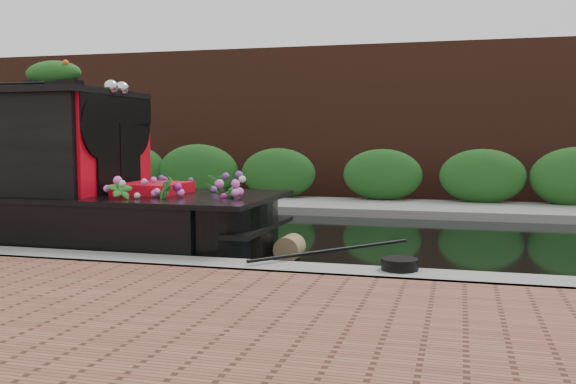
# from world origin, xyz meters

# --- Properties ---
(ground) EXTENTS (80.00, 80.00, 0.00)m
(ground) POSITION_xyz_m (0.00, 0.00, 0.00)
(ground) COLOR black
(ground) RESTS_ON ground
(near_bank_coping) EXTENTS (40.00, 0.60, 0.50)m
(near_bank_coping) POSITION_xyz_m (0.00, -3.30, 0.00)
(near_bank_coping) COLOR gray
(near_bank_coping) RESTS_ON ground
(far_bank_path) EXTENTS (40.00, 2.40, 0.34)m
(far_bank_path) POSITION_xyz_m (0.00, 4.20, 0.00)
(far_bank_path) COLOR gray
(far_bank_path) RESTS_ON ground
(far_hedge) EXTENTS (40.00, 1.10, 2.80)m
(far_hedge) POSITION_xyz_m (0.00, 5.10, 0.00)
(far_hedge) COLOR #1E501A
(far_hedge) RESTS_ON ground
(far_brick_wall) EXTENTS (40.00, 1.00, 8.00)m
(far_brick_wall) POSITION_xyz_m (0.00, 7.20, 0.00)
(far_brick_wall) COLOR #4B2419
(far_brick_wall) RESTS_ON ground
(rope_fender) EXTENTS (0.34, 0.42, 0.34)m
(rope_fender) POSITION_xyz_m (1.94, -1.76, 0.17)
(rope_fender) COLOR olive
(rope_fender) RESTS_ON ground
(coiled_mooring_rope) EXTENTS (0.39, 0.39, 0.12)m
(coiled_mooring_rope) POSITION_xyz_m (3.51, -3.15, 0.31)
(coiled_mooring_rope) COLOR black
(coiled_mooring_rope) RESTS_ON near_bank_coping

